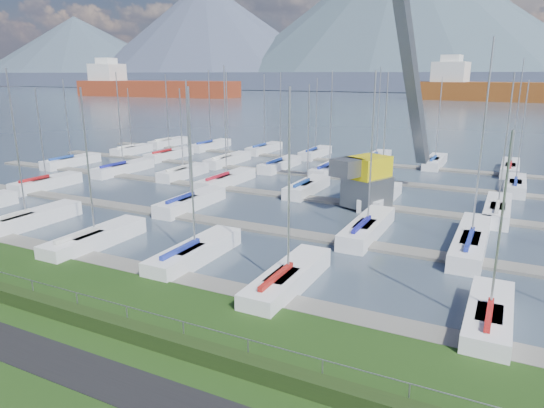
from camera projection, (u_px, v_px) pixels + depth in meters
The scene contains 11 objects.
path at pixel (92, 374), 18.11m from camera, with size 160.00×2.00×0.04m, color black.
water at pixel (491, 97), 245.26m from camera, with size 800.00×540.00×0.20m, color #3D4A59.
hedge at pixel (139, 334), 20.26m from camera, with size 80.00×0.70×0.70m, color #1F3012.
fence at pixel (144, 311), 20.39m from camera, with size 0.04×0.04×80.00m, color gray.
foothill at pixel (499, 82), 304.02m from camera, with size 900.00×80.00×12.00m, color #48516A.
mountains at pixel (521, 23), 354.70m from camera, with size 1190.00×360.00×115.00m.
docks at pixel (342, 202), 43.20m from camera, with size 90.00×41.60×0.25m.
crane at pixel (379, 142), 40.98m from camera, with size 5.99×13.48×22.35m.
cargo_ship_west at pixel (149, 89), 247.39m from camera, with size 87.70×25.15×21.50m.
cargo_ship_mid at pixel (523, 92), 201.27m from camera, with size 98.72×27.21×21.50m.
sailboat_fleet at pixel (358, 134), 44.74m from camera, with size 74.43×49.41×13.55m.
Camera 1 is at (13.10, -14.14, 10.86)m, focal length 32.00 mm.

